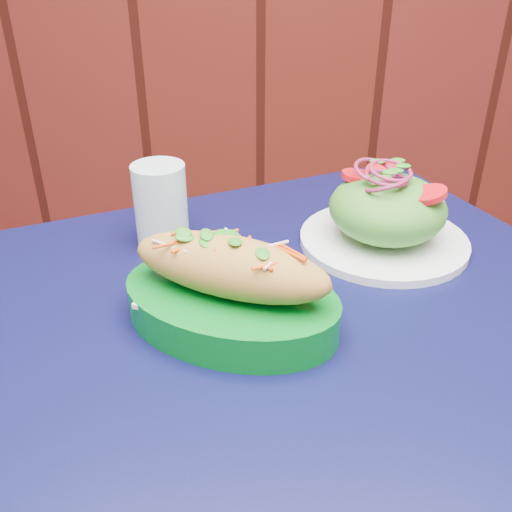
{
  "coord_description": "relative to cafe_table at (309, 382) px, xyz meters",
  "views": [
    {
      "loc": [
        0.32,
        1.05,
        1.15
      ],
      "look_at": [
        0.34,
        1.64,
        0.81
      ],
      "focal_mm": 40.0,
      "sensor_mm": 36.0,
      "label": 1
    }
  ],
  "objects": [
    {
      "name": "water_glass",
      "position": [
        -0.19,
        0.2,
        0.15
      ],
      "size": [
        0.07,
        0.07,
        0.12
      ],
      "primitive_type": "cylinder",
      "color": "silver",
      "rests_on": "cafe_table"
    },
    {
      "name": "banh_mi_basket",
      "position": [
        -0.09,
        0.01,
        0.13
      ],
      "size": [
        0.3,
        0.25,
        0.12
      ],
      "rotation": [
        0.0,
        0.0,
        -0.42
      ],
      "color": "#036B1A",
      "rests_on": "cafe_table"
    },
    {
      "name": "cafe_table",
      "position": [
        0.0,
        0.0,
        0.0
      ],
      "size": [
        1.04,
        1.04,
        0.75
      ],
      "rotation": [
        0.0,
        0.0,
        0.39
      ],
      "color": "black",
      "rests_on": "ground"
    },
    {
      "name": "salad_plate",
      "position": [
        0.12,
        0.19,
        0.14
      ],
      "size": [
        0.24,
        0.24,
        0.12
      ],
      "rotation": [
        0.0,
        0.0,
        -0.32
      ],
      "color": "white",
      "rests_on": "cafe_table"
    }
  ]
}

